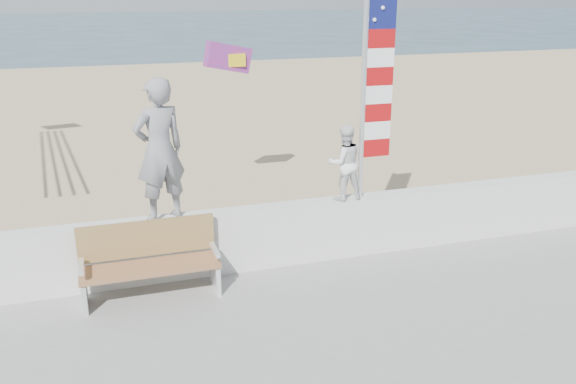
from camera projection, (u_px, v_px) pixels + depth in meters
name	position (u px, v px, depth m)	size (l,w,h in m)	color
ground	(317.00, 344.00, 7.39)	(220.00, 220.00, 0.00)	#2C4958
sand	(195.00, 156.00, 15.51)	(90.00, 40.00, 0.08)	tan
seawall	(271.00, 235.00, 9.00)	(30.00, 0.35, 0.90)	silver
adult	(159.00, 150.00, 8.10)	(0.71, 0.46, 1.94)	gray
child	(344.00, 163.00, 9.00)	(0.55, 0.43, 1.13)	white
bench	(150.00, 260.00, 8.05)	(1.80, 0.57, 1.00)	#976742
flag	(372.00, 70.00, 8.68)	(0.50, 0.08, 3.50)	white
parafoil_kite	(229.00, 58.00, 11.59)	(0.97, 0.40, 0.65)	red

